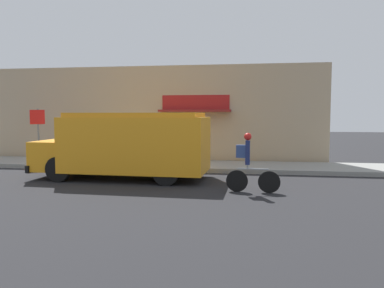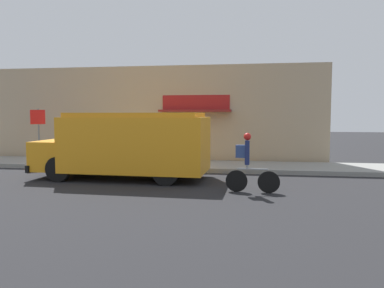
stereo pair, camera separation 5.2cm
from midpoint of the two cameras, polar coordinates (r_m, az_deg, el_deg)
ground_plane at (r=14.91m, az=-12.02°, el=-4.01°), size 70.00×70.00×0.00m
sidewalk at (r=16.10m, az=-10.38°, el=-3.05°), size 28.00×2.60×0.17m
storefront at (r=17.45m, az=-8.57°, el=4.50°), size 17.21×0.79×4.37m
school_bus at (r=12.85m, az=-9.82°, el=-0.02°), size 5.89×2.76×2.25m
cyclist at (r=10.61m, az=8.51°, el=-2.90°), size 1.51×0.21×1.68m
stop_sign_post at (r=17.03m, az=-22.50°, el=2.49°), size 0.45×0.45×2.26m
trash_bin at (r=15.52m, az=-5.75°, el=-1.28°), size 0.55×0.55×0.91m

